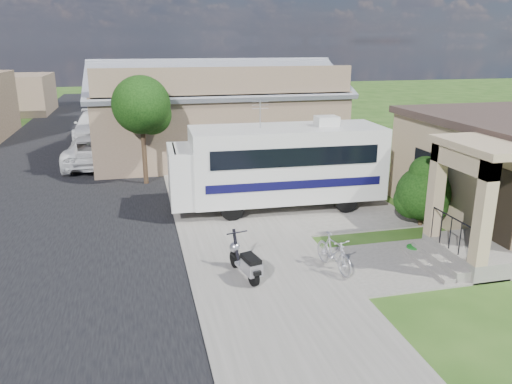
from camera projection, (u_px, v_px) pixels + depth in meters
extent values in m
plane|color=#214312|center=(294.00, 260.00, 13.96)|extent=(120.00, 120.00, 0.00)
cube|color=black|center=(58.00, 183.00, 21.58)|extent=(9.00, 80.00, 0.02)
cube|color=#65625B|center=(208.00, 173.00, 23.03)|extent=(4.00, 80.00, 0.06)
cube|color=#65625B|center=(296.00, 206.00, 18.48)|extent=(7.00, 6.00, 0.05)
cube|color=#65625B|center=(409.00, 264.00, 13.70)|extent=(4.00, 3.00, 0.05)
cube|color=black|center=(423.00, 168.00, 17.21)|extent=(0.04, 1.10, 1.20)
cube|color=black|center=(503.00, 208.00, 13.53)|extent=(0.04, 0.95, 2.10)
cube|color=#65625B|center=(472.00, 254.00, 13.73)|extent=(1.60, 2.40, 0.50)
cube|color=#65625B|center=(439.00, 261.00, 13.53)|extent=(0.40, 2.16, 0.32)
cube|color=#65625B|center=(427.00, 265.00, 13.48)|extent=(0.35, 2.16, 0.16)
cube|color=tan|center=(436.00, 190.00, 14.08)|extent=(0.35, 0.35, 2.70)
cube|color=tan|center=(484.00, 213.00, 12.17)|extent=(0.35, 0.35, 2.70)
cube|color=tan|center=(463.00, 160.00, 12.81)|extent=(0.35, 2.40, 0.50)
cube|color=tan|center=(493.00, 145.00, 12.89)|extent=(2.10, 2.70, 0.20)
cylinder|color=black|center=(452.00, 217.00, 13.23)|extent=(0.04, 1.70, 0.04)
cube|color=#765D4A|center=(214.00, 121.00, 26.46)|extent=(12.00, 8.00, 3.60)
cube|color=slate|center=(220.00, 79.00, 23.92)|extent=(12.50, 4.40, 1.78)
cube|color=slate|center=(208.00, 74.00, 27.64)|extent=(12.50, 4.40, 1.78)
cube|color=slate|center=(213.00, 62.00, 25.58)|extent=(12.50, 0.50, 0.22)
cube|color=#765D4A|center=(227.00, 82.00, 22.15)|extent=(11.76, 0.20, 1.30)
cube|color=#765D4A|center=(0.00, 94.00, 41.77)|extent=(8.00, 7.00, 3.20)
cylinder|color=#2F1F15|center=(144.00, 148.00, 21.03)|extent=(0.20, 0.20, 3.15)
sphere|color=black|center=(141.00, 105.00, 20.50)|extent=(2.40, 2.40, 2.40)
sphere|color=black|center=(152.00, 115.00, 20.91)|extent=(1.68, 1.68, 1.68)
cylinder|color=#2F1F15|center=(140.00, 114.00, 30.31)|extent=(0.20, 0.20, 3.29)
sphere|color=black|center=(138.00, 82.00, 29.76)|extent=(2.40, 2.40, 2.40)
sphere|color=black|center=(145.00, 90.00, 30.18)|extent=(1.68, 1.68, 1.68)
cylinder|color=#2F1F15|center=(138.00, 100.00, 38.72)|extent=(0.20, 0.20, 3.01)
sphere|color=black|center=(136.00, 77.00, 38.22)|extent=(2.40, 2.40, 2.40)
sphere|color=black|center=(142.00, 83.00, 38.63)|extent=(1.68, 1.68, 1.68)
cube|color=silver|center=(286.00, 162.00, 17.94)|extent=(6.90, 2.65, 2.54)
cube|color=silver|center=(180.00, 176.00, 17.28)|extent=(0.85, 2.34, 1.95)
cube|color=black|center=(174.00, 161.00, 17.09)|extent=(0.12, 2.07, 0.88)
cube|color=black|center=(296.00, 157.00, 16.65)|extent=(5.80, 0.21, 0.63)
cube|color=black|center=(278.00, 143.00, 18.96)|extent=(5.80, 0.21, 0.63)
cube|color=black|center=(296.00, 185.00, 16.93)|extent=(6.14, 0.21, 0.29)
cube|color=black|center=(278.00, 168.00, 19.24)|extent=(6.14, 0.21, 0.29)
cube|color=silver|center=(327.00, 121.00, 17.81)|extent=(0.80, 0.71, 0.34)
cylinder|color=#B6B4BD|center=(260.00, 114.00, 17.24)|extent=(0.04, 0.04, 0.98)
cylinder|color=black|center=(232.00, 209.00, 16.88)|extent=(0.79, 0.30, 0.78)
cylinder|color=black|center=(223.00, 191.00, 18.89)|extent=(0.79, 0.30, 0.78)
cylinder|color=black|center=(346.00, 201.00, 17.68)|extent=(0.79, 0.30, 0.78)
cylinder|color=black|center=(326.00, 185.00, 19.69)|extent=(0.79, 0.30, 0.78)
cylinder|color=#2F1F15|center=(421.00, 216.00, 16.43)|extent=(0.14, 0.14, 0.70)
sphere|color=black|center=(423.00, 193.00, 16.20)|extent=(1.76, 1.76, 1.76)
sphere|color=black|center=(429.00, 180.00, 16.42)|extent=(1.41, 1.41, 1.41)
sphere|color=black|center=(412.00, 200.00, 16.38)|extent=(1.23, 1.23, 1.23)
sphere|color=black|center=(432.00, 206.00, 16.09)|extent=(1.05, 1.05, 1.05)
sphere|color=black|center=(425.00, 172.00, 15.99)|extent=(1.05, 1.05, 1.05)
cylinder|color=black|center=(254.00, 277.00, 12.34)|extent=(0.22, 0.48, 0.46)
cylinder|color=black|center=(235.00, 259.00, 13.34)|extent=(0.22, 0.48, 0.46)
cube|color=#B6B4BD|center=(245.00, 266.00, 12.77)|extent=(0.43, 0.63, 0.08)
cube|color=#B6B4BD|center=(252.00, 267.00, 12.37)|extent=(0.47, 0.64, 0.32)
cube|color=black|center=(251.00, 259.00, 12.35)|extent=(0.44, 0.68, 0.13)
cube|color=black|center=(256.00, 272.00, 12.15)|extent=(0.23, 0.25, 0.11)
cylinder|color=black|center=(236.00, 246.00, 13.15)|extent=(0.16, 0.37, 0.88)
sphere|color=#B6B4BD|center=(235.00, 247.00, 13.24)|extent=(0.29, 0.29, 0.29)
sphere|color=black|center=(234.00, 246.00, 13.31)|extent=(0.13, 0.13, 0.13)
cylinder|color=black|center=(237.00, 233.00, 12.96)|extent=(0.57, 0.16, 0.04)
cube|color=black|center=(235.00, 255.00, 13.30)|extent=(0.21, 0.32, 0.06)
imported|color=#B6B4BD|center=(334.00, 255.00, 13.14)|extent=(0.77, 1.68, 0.98)
imported|color=white|center=(93.00, 150.00, 24.52)|extent=(2.68, 5.46, 1.49)
imported|color=white|center=(94.00, 125.00, 31.31)|extent=(2.33, 5.58, 1.61)
cylinder|color=#136019|center=(413.00, 250.00, 14.43)|extent=(0.39, 0.39, 0.17)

